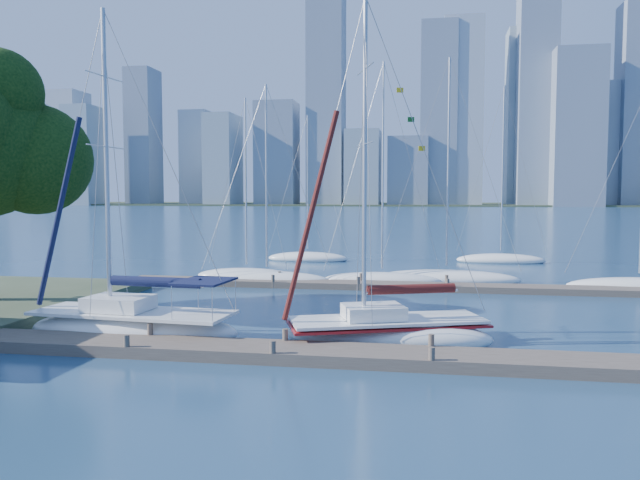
# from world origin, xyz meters

# --- Properties ---
(ground) EXTENTS (700.00, 700.00, 0.00)m
(ground) POSITION_xyz_m (0.00, 0.00, 0.00)
(ground) COLOR navy
(ground) RESTS_ON ground
(near_dock) EXTENTS (26.00, 2.00, 0.40)m
(near_dock) POSITION_xyz_m (0.00, 0.00, 0.20)
(near_dock) COLOR #4B4137
(near_dock) RESTS_ON ground
(far_dock) EXTENTS (30.00, 1.80, 0.36)m
(far_dock) POSITION_xyz_m (2.00, 16.00, 0.18)
(far_dock) COLOR #4B4137
(far_dock) RESTS_ON ground
(far_shore) EXTENTS (800.00, 100.00, 1.50)m
(far_shore) POSITION_xyz_m (0.00, 320.00, 0.00)
(far_shore) COLOR #38472D
(far_shore) RESTS_ON ground
(sailboat_navy) EXTENTS (8.55, 3.39, 13.02)m
(sailboat_navy) POSITION_xyz_m (-6.30, 2.17, 1.01)
(sailboat_navy) COLOR white
(sailboat_navy) RESTS_ON ground
(sailboat_maroon) EXTENTS (8.04, 4.96, 13.00)m
(sailboat_maroon) POSITION_xyz_m (3.40, 2.84, 1.08)
(sailboat_maroon) COLOR white
(sailboat_maroon) RESTS_ON ground
(bg_boat_0) EXTENTS (6.90, 4.71, 11.91)m
(bg_boat_0) POSITION_xyz_m (-6.62, 18.68, 0.25)
(bg_boat_0) COLOR white
(bg_boat_0) RESTS_ON ground
(bg_boat_1) EXTENTS (8.22, 4.61, 12.47)m
(bg_boat_1) POSITION_xyz_m (-4.86, 17.11, 0.26)
(bg_boat_1) COLOR white
(bg_boat_1) RESTS_ON ground
(bg_boat_2) EXTENTS (7.52, 3.96, 13.75)m
(bg_boat_2) POSITION_xyz_m (2.15, 18.18, 0.26)
(bg_boat_2) COLOR white
(bg_boat_2) RESTS_ON ground
(bg_boat_3) EXTENTS (9.25, 5.08, 14.14)m
(bg_boat_3) POSITION_xyz_m (6.07, 19.32, 0.27)
(bg_boat_3) COLOR white
(bg_boat_3) RESTS_ON ground
(bg_boat_5) EXTENTS (8.12, 2.69, 11.46)m
(bg_boat_5) POSITION_xyz_m (16.78, 17.76, 0.24)
(bg_boat_5) COLOR white
(bg_boat_5) RESTS_ON ground
(bg_boat_6) EXTENTS (6.75, 2.52, 12.23)m
(bg_boat_6) POSITION_xyz_m (-4.83, 30.35, 0.26)
(bg_boat_6) COLOR white
(bg_boat_6) RESTS_ON ground
(bg_boat_7) EXTENTS (6.97, 2.16, 14.28)m
(bg_boat_7) POSITION_xyz_m (10.73, 31.59, 0.28)
(bg_boat_7) COLOR white
(bg_boat_7) RESTS_ON ground
(skyline) EXTENTS (503.19, 51.31, 115.92)m
(skyline) POSITION_xyz_m (27.00, 290.64, 36.70)
(skyline) COLOR gray
(skyline) RESTS_ON ground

